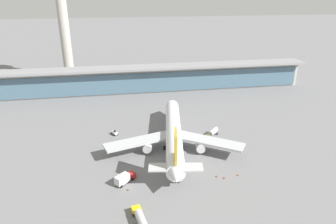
{
  "coord_description": "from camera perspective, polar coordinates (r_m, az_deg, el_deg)",
  "views": [
    {
      "loc": [
        -20.59,
        -105.4,
        55.11
      ],
      "look_at": [
        0.0,
        10.46,
        8.08
      ],
      "focal_mm": 32.6,
      "sensor_mm": 36.0,
      "label": 1
    }
  ],
  "objects": [
    {
      "name": "ground_plane",
      "position": [
        120.7,
        0.87,
        -5.38
      ],
      "size": [
        1200.0,
        1200.0,
        0.0
      ],
      "primitive_type": "plane",
      "color": "slate"
    },
    {
      "name": "airliner_on_stand",
      "position": [
        113.45,
        1.07,
        -4.13
      ],
      "size": [
        50.05,
        65.78,
        17.57
      ],
      "color": "white",
      "rests_on": "ground"
    },
    {
      "name": "service_truck_near_nose_red",
      "position": [
        96.3,
        -8.2,
        -12.16
      ],
      "size": [
        6.98,
        6.57,
        3.1
      ],
      "color": "#B21E1E",
      "rests_on": "ground"
    },
    {
      "name": "service_truck_under_wing_yellow",
      "position": [
        81.92,
        -5.26,
        -19.01
      ],
      "size": [
        3.8,
        8.86,
        2.95
      ],
      "color": "yellow",
      "rests_on": "ground"
    },
    {
      "name": "service_truck_mid_apron_olive",
      "position": [
        124.32,
        8.21,
        -3.89
      ],
      "size": [
        7.48,
        7.85,
        2.95
      ],
      "color": "olive",
      "rests_on": "ground"
    },
    {
      "name": "service_truck_by_tail_white",
      "position": [
        126.96,
        -9.95,
        -3.86
      ],
      "size": [
        2.88,
        3.33,
        2.05
      ],
      "color": "silver",
      "rests_on": "ground"
    },
    {
      "name": "terminal_building",
      "position": [
        177.94,
        -3.09,
        6.36
      ],
      "size": [
        183.6,
        12.8,
        15.2
      ],
      "color": "#B2ADA3",
      "rests_on": "ground"
    },
    {
      "name": "control_tower",
      "position": [
        211.88,
        -18.98,
        15.74
      ],
      "size": [
        12.0,
        12.0,
        67.54
      ],
      "color": "#B2ADA3",
      "rests_on": "ground"
    },
    {
      "name": "safety_cone_alpha",
      "position": [
        100.11,
        9.1,
        -11.71
      ],
      "size": [
        0.62,
        0.62,
        0.7
      ],
      "color": "orange",
      "rests_on": "ground"
    },
    {
      "name": "safety_cone_bravo",
      "position": [
        93.89,
        -7.5,
        -14.13
      ],
      "size": [
        0.62,
        0.62,
        0.7
      ],
      "color": "orange",
      "rests_on": "ground"
    },
    {
      "name": "safety_cone_charlie",
      "position": [
        98.21,
        2.23,
        -12.14
      ],
      "size": [
        0.62,
        0.62,
        0.7
      ],
      "color": "orange",
      "rests_on": "ground"
    },
    {
      "name": "safety_cone_delta",
      "position": [
        99.77,
        10.45,
        -11.94
      ],
      "size": [
        0.62,
        0.62,
        0.7
      ],
      "color": "orange",
      "rests_on": "ground"
    },
    {
      "name": "safety_cone_echo",
      "position": [
        101.98,
        12.92,
        -11.34
      ],
      "size": [
        0.62,
        0.62,
        0.7
      ],
      "color": "orange",
      "rests_on": "ground"
    }
  ]
}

